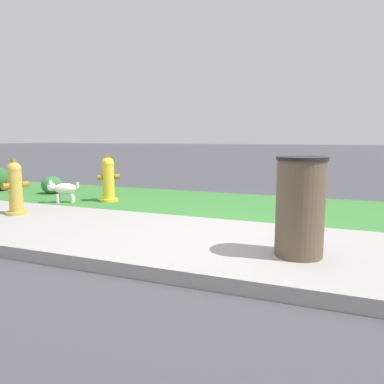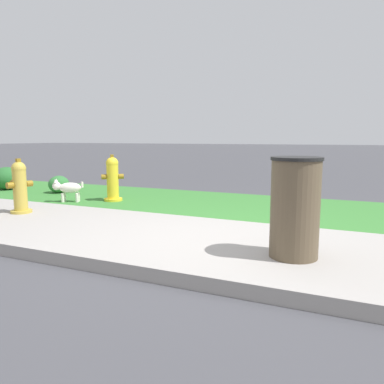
{
  "view_description": "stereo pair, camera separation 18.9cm",
  "coord_description": "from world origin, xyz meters",
  "px_view_note": "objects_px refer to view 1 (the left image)",
  "views": [
    {
      "loc": [
        1.24,
        -3.7,
        1.11
      ],
      "look_at": [
        -0.57,
        0.82,
        0.4
      ],
      "focal_mm": 35.0,
      "sensor_mm": 36.0,
      "label": 1
    },
    {
      "loc": [
        1.42,
        -3.63,
        1.11
      ],
      "look_at": [
        -0.57,
        0.82,
        0.4
      ],
      "focal_mm": 35.0,
      "sensor_mm": 36.0,
      "label": 2
    }
  ],
  "objects_px": {
    "fire_hydrant_near_corner": "(108,179)",
    "small_white_dog": "(63,189)",
    "trash_bin": "(300,207)",
    "shrub_bush_near_lamp": "(52,185)",
    "fire_hydrant_at_driveway": "(15,188)"
  },
  "relations": [
    {
      "from": "trash_bin",
      "to": "small_white_dog",
      "type": "bearing_deg",
      "value": 159.48
    },
    {
      "from": "small_white_dog",
      "to": "fire_hydrant_at_driveway",
      "type": "bearing_deg",
      "value": 66.52
    },
    {
      "from": "fire_hydrant_at_driveway",
      "to": "fire_hydrant_near_corner",
      "type": "height_order",
      "value": "fire_hydrant_near_corner"
    },
    {
      "from": "small_white_dog",
      "to": "trash_bin",
      "type": "bearing_deg",
      "value": 132.97
    },
    {
      "from": "fire_hydrant_at_driveway",
      "to": "small_white_dog",
      "type": "distance_m",
      "value": 1.06
    },
    {
      "from": "shrub_bush_near_lamp",
      "to": "small_white_dog",
      "type": "bearing_deg",
      "value": -39.61
    },
    {
      "from": "shrub_bush_near_lamp",
      "to": "fire_hydrant_near_corner",
      "type": "bearing_deg",
      "value": -12.76
    },
    {
      "from": "fire_hydrant_at_driveway",
      "to": "fire_hydrant_near_corner",
      "type": "xyz_separation_m",
      "value": [
        0.59,
        1.47,
        0.0
      ]
    },
    {
      "from": "small_white_dog",
      "to": "shrub_bush_near_lamp",
      "type": "xyz_separation_m",
      "value": [
        -0.94,
        0.78,
        -0.07
      ]
    },
    {
      "from": "trash_bin",
      "to": "fire_hydrant_near_corner",
      "type": "bearing_deg",
      "value": 150.46
    },
    {
      "from": "fire_hydrant_at_driveway",
      "to": "small_white_dog",
      "type": "relative_size",
      "value": 1.65
    },
    {
      "from": "fire_hydrant_near_corner",
      "to": "small_white_dog",
      "type": "distance_m",
      "value": 0.78
    },
    {
      "from": "fire_hydrant_at_driveway",
      "to": "trash_bin",
      "type": "bearing_deg",
      "value": -81.99
    },
    {
      "from": "fire_hydrant_at_driveway",
      "to": "shrub_bush_near_lamp",
      "type": "height_order",
      "value": "fire_hydrant_at_driveway"
    },
    {
      "from": "fire_hydrant_at_driveway",
      "to": "fire_hydrant_near_corner",
      "type": "bearing_deg",
      "value": -6.98
    }
  ]
}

